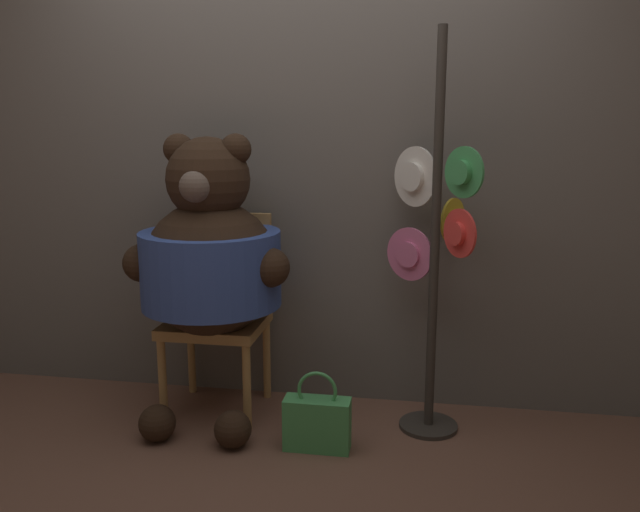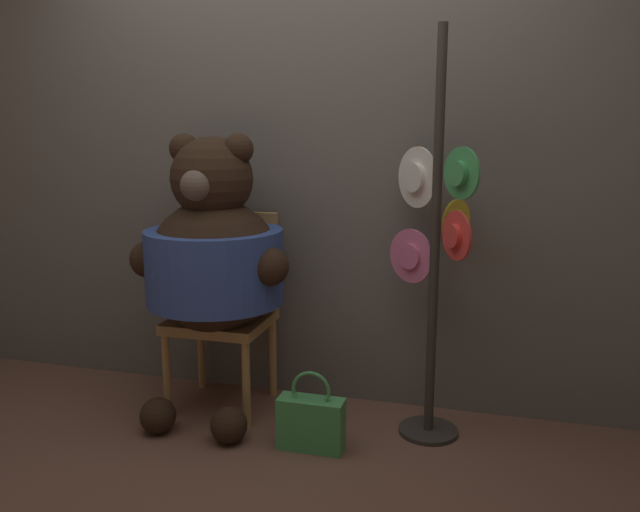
{
  "view_description": "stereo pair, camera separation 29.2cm",
  "coord_description": "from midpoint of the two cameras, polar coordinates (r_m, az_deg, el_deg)",
  "views": [
    {
      "loc": [
        0.64,
        -2.41,
        1.41
      ],
      "look_at": [
        0.17,
        0.42,
        0.83
      ],
      "focal_mm": 35.0,
      "sensor_mm": 36.0,
      "label": 1
    },
    {
      "loc": [
        0.93,
        -2.34,
        1.41
      ],
      "look_at": [
        0.17,
        0.42,
        0.83
      ],
      "focal_mm": 35.0,
      "sensor_mm": 36.0,
      "label": 2
    }
  ],
  "objects": [
    {
      "name": "chair",
      "position": [
        3.26,
        -11.66,
        -4.38
      ],
      "size": [
        0.48,
        0.44,
        1.0
      ],
      "color": "#B2844C",
      "rests_on": "ground_plane"
    },
    {
      "name": "wall_back",
      "position": [
        3.24,
        -4.61,
        10.4
      ],
      "size": [
        8.0,
        0.1,
        2.71
      ],
      "color": "#66605B",
      "rests_on": "ground_plane"
    },
    {
      "name": "ground_plane",
      "position": [
        2.87,
        -8.09,
        -18.15
      ],
      "size": [
        14.0,
        14.0,
        0.0
      ],
      "primitive_type": "plane",
      "color": "brown"
    },
    {
      "name": "teddy_bear",
      "position": [
        3.05,
        -12.72,
        -0.34
      ],
      "size": [
        0.81,
        0.72,
        1.4
      ],
      "color": "black",
      "rests_on": "ground_plane"
    },
    {
      "name": "handbag_on_ground",
      "position": [
        2.89,
        -3.26,
        -14.99
      ],
      "size": [
        0.3,
        0.11,
        0.37
      ],
      "color": "#479E56",
      "rests_on": "ground_plane"
    },
    {
      "name": "hat_display_rack",
      "position": [
        2.87,
        7.61,
        0.89
      ],
      "size": [
        0.41,
        0.46,
        1.86
      ],
      "color": "#332D28",
      "rests_on": "ground_plane"
    }
  ]
}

